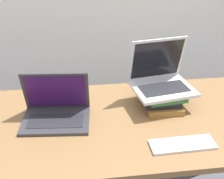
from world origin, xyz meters
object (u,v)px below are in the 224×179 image
object	(u,v)px
laptop_left	(56,111)
wireless_keyboard	(183,144)
book_stack	(161,97)
laptop_on_books	(161,79)

from	to	relation	value
laptop_left	wireless_keyboard	world-z (taller)	laptop_left
book_stack	laptop_on_books	world-z (taller)	laptop_on_books
laptop_left	wireless_keyboard	size ratio (longest dim) A/B	1.19
laptop_left	laptop_on_books	xyz separation A→B (m)	(0.56, 0.10, 0.10)
laptop_on_books	wireless_keyboard	world-z (taller)	laptop_on_books
laptop_left	wireless_keyboard	bearing A→B (deg)	-27.14
laptop_on_books	wireless_keyboard	distance (m)	0.41
laptop_on_books	laptop_left	bearing A→B (deg)	-170.33
laptop_on_books	wireless_keyboard	size ratio (longest dim) A/B	1.17
book_stack	wireless_keyboard	xyz separation A→B (m)	(0.00, -0.36, -0.04)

